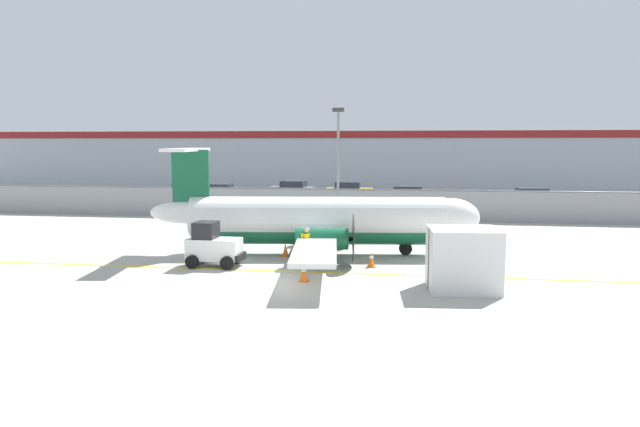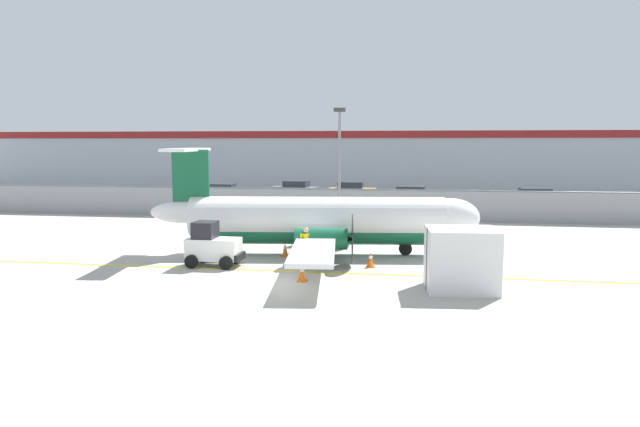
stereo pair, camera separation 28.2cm
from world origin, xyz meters
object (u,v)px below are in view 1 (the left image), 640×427
object	(u,v)px
parked_car_6	(530,198)
baggage_tug	(213,246)
parked_car_0	(186,193)
apron_light_pole	(338,157)
commuter_airplane	(323,220)
parked_car_1	(217,193)
parked_car_4	(407,196)
parked_car_5	(471,201)
traffic_cone_near_left	(334,239)
traffic_cone_far_right	(371,260)
parked_car_2	(292,189)
traffic_cone_near_right	(285,250)
traffic_cone_far_left	(304,273)
ground_crew_worker	(307,245)
parked_car_3	(349,191)
cargo_container	(463,259)

from	to	relation	value
parked_car_6	baggage_tug	bearing A→B (deg)	48.88
parked_car_0	apron_light_pole	bearing A→B (deg)	134.44
commuter_airplane	parked_car_1	size ratio (longest dim) A/B	3.79
parked_car_0	parked_car_4	xyz separation A→B (m)	(18.79, -0.14, 0.00)
parked_car_5	commuter_airplane	bearing A→B (deg)	63.71
apron_light_pole	parked_car_5	bearing A→B (deg)	43.63
traffic_cone_near_left	apron_light_pole	xyz separation A→B (m)	(-0.54, 6.44, 3.99)
traffic_cone_far_right	parked_car_2	xyz separation A→B (m)	(-8.78, 28.01, 0.58)
baggage_tug	traffic_cone_near_right	xyz separation A→B (m)	(2.61, 2.36, -0.54)
commuter_airplane	parked_car_2	world-z (taller)	commuter_airplane
traffic_cone_far_left	parked_car_1	distance (m)	28.84
ground_crew_worker	parked_car_6	world-z (taller)	same
traffic_cone_near_left	parked_car_3	world-z (taller)	parked_car_3
cargo_container	parked_car_6	size ratio (longest dim) A/B	0.59
baggage_tug	parked_car_3	xyz separation A→B (m)	(3.15, 28.12, 0.04)
traffic_cone_far_left	parked_car_0	size ratio (longest dim) A/B	0.15
baggage_tug	parked_car_1	xyz separation A→B (m)	(-7.79, 24.11, 0.04)
commuter_airplane	parked_car_1	distance (m)	24.18
traffic_cone_near_left	parked_car_2	bearing A→B (deg)	106.01
commuter_airplane	parked_car_6	world-z (taller)	commuter_airplane
traffic_cone_far_right	ground_crew_worker	bearing A→B (deg)	-167.85
cargo_container	traffic_cone_near_left	distance (m)	9.88
traffic_cone_near_left	traffic_cone_far_left	xyz separation A→B (m)	(-0.24, -7.73, 0.00)
parked_car_5	apron_light_pole	size ratio (longest dim) A/B	0.58
baggage_tug	cargo_container	bearing A→B (deg)	-12.79
traffic_cone_near_left	traffic_cone_far_right	xyz separation A→B (m)	(2.14, -4.86, 0.00)
baggage_tug	parked_car_0	bearing A→B (deg)	115.22
parked_car_0	parked_car_2	distance (m)	9.71
commuter_airplane	parked_car_0	xyz separation A→B (m)	(-14.80, 20.76, -0.71)
traffic_cone_far_right	parked_car_5	xyz separation A→B (m)	(6.30, 19.86, 0.58)
commuter_airplane	parked_car_2	distance (m)	26.44
parked_car_4	parked_car_5	world-z (taller)	same
parked_car_6	traffic_cone_near_right	bearing A→B (deg)	50.31
parked_car_2	parked_car_5	xyz separation A→B (m)	(15.08, -8.15, 0.00)
commuter_airplane	traffic_cone_far_left	distance (m)	5.40
parked_car_1	parked_car_4	world-z (taller)	same
commuter_airplane	apron_light_pole	size ratio (longest dim) A/B	2.21
parked_car_1	commuter_airplane	bearing A→B (deg)	118.41
cargo_container	parked_car_1	distance (m)	32.03
parked_car_1	baggage_tug	bearing A→B (deg)	106.49
traffic_cone_near_right	parked_car_3	bearing A→B (deg)	88.82
cargo_container	traffic_cone_near_right	distance (m)	8.89
parked_car_3	parked_car_6	xyz separation A→B (m)	(14.54, -4.96, 0.00)
traffic_cone_far_right	parked_car_0	bearing A→B (deg)	126.59
traffic_cone_near_left	traffic_cone_far_left	bearing A→B (deg)	-91.76
commuter_airplane	ground_crew_worker	size ratio (longest dim) A/B	9.46
cargo_container	parked_car_0	distance (m)	33.49
parked_car_4	parked_car_5	bearing A→B (deg)	152.39
parked_car_4	parked_car_6	bearing A→B (deg)	-177.44
traffic_cone_near_left	parked_car_1	world-z (taller)	parked_car_1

